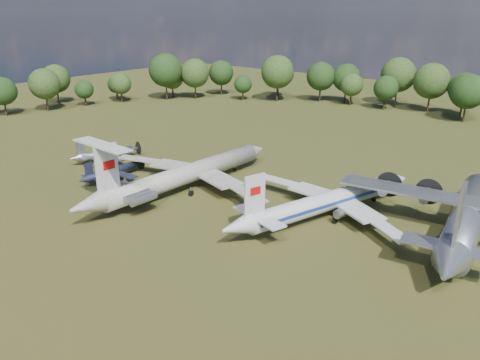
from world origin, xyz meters
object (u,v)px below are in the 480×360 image
Objects in this scene: tu104_jet at (329,204)px; small_prop_west at (112,174)px; small_prop_northwest at (107,155)px; person_on_il62 at (125,179)px; an12_transport at (466,221)px; il62_airliner at (187,177)px.

tu104_jet reaches higher than small_prop_west.
person_on_il62 is (24.89, -14.08, 4.39)m from small_prop_northwest.
small_prop_northwest is 28.94m from person_on_il62.
person_on_il62 reaches higher than small_prop_west.
small_prop_west is at bearing -172.33° from an12_transport.
person_on_il62 is (-0.43, -12.99, 3.28)m from il62_airliner.
tu104_jet is 31.77m from person_on_il62.
small_prop_west is (-14.85, -5.16, -1.19)m from il62_airliner.
person_on_il62 reaches higher than small_prop_northwest.
il62_airliner is at bearing -76.37° from person_on_il62.
small_prop_west is 17.01m from person_on_il62.
il62_airliner is 44.83m from an12_transport.
person_on_il62 is at bearing -127.59° from tu104_jet.
small_prop_northwest is at bearing 147.65° from small_prop_west.
tu104_jet is 21.46× the size of person_on_il62.
small_prop_northwest is at bearing -13.99° from person_on_il62.
tu104_jet is at bearing -171.24° from an12_transport.
person_on_il62 is at bearing -14.83° from small_prop_northwest.
il62_airliner reaches higher than small_prop_northwest.
il62_airliner is 24.73× the size of person_on_il62.
tu104_jet is 1.02× the size of an12_transport.
il62_airliner is 2.87× the size of small_prop_northwest.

